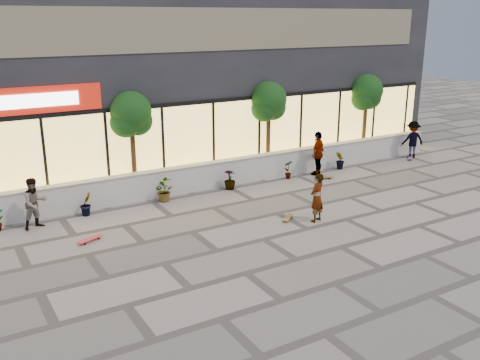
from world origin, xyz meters
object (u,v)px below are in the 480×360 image
skater_center (317,198)px  skater_left (35,203)px  skateboard_center (288,217)px  skateboard_left (90,239)px  tree_east (367,94)px  skateboard_right_near (324,177)px  skater_right_far (412,140)px  tree_mideast (269,104)px  skater_right_near (318,153)px  skateboard_right_far (410,158)px  tree_midwest (131,117)px

skater_center → skater_left: size_ratio=0.99×
skateboard_center → skateboard_left: 6.36m
skateboard_center → tree_east: bearing=-6.6°
skateboard_center → skateboard_right_near: 5.00m
skater_right_far → skateboard_center: size_ratio=2.54×
skater_center → skater_right_far: bearing=-175.6°
tree_mideast → skateboard_left: bearing=-157.9°
skater_center → skater_right_far: skater_right_far is taller
skater_left → skateboard_left: 2.39m
tree_mideast → skater_center: 6.34m
tree_mideast → skateboard_left: (-8.72, -3.54, -2.90)m
tree_mideast → skateboard_left: size_ratio=4.68×
skateboard_right_near → skater_right_near: bearing=98.3°
skater_right_far → skateboard_right_far: (-0.28, -0.22, -0.81)m
skater_center → tree_midwest: bearing=-74.3°
tree_mideast → skateboard_left: 9.85m
skater_right_near → skater_right_far: size_ratio=1.07×
skater_right_near → skateboard_right_far: bearing=147.5°
tree_mideast → skateboard_center: bearing=-116.7°
tree_midwest → tree_mideast: 6.00m
skateboard_center → skateboard_right_far: (9.58, 3.46, -0.00)m
tree_midwest → tree_east: same height
tree_midwest → skater_left: tree_midwest is taller
tree_east → skater_right_far: (1.80, -1.40, -2.11)m
tree_midwest → tree_east: (11.50, 0.00, 0.00)m
skateboard_center → skater_left: bearing=115.6°
skateboard_center → tree_midwest: bearing=85.3°
skater_left → skater_right_near: 11.48m
skater_right_near → skater_right_far: skater_right_near is taller
skater_center → skateboard_right_near: skater_center is taller
skater_left → skateboard_right_far: (16.89, -0.04, -0.76)m
skater_right_near → skateboard_right_far: skater_right_near is taller
tree_mideast → skater_center: bearing=-107.9°
tree_east → skateboard_right_near: 5.40m
skater_left → skateboard_center: skater_left is taller
tree_east → skater_left: size_ratio=2.37×
skater_right_far → skateboard_right_far: 0.88m
tree_mideast → skater_center: (-1.83, -5.67, -2.17)m
tree_east → skater_right_far: 3.10m
tree_east → skater_center: tree_east is taller
skateboard_center → skateboard_right_near: size_ratio=0.82×
tree_midwest → skateboard_left: (-2.72, -3.54, -2.90)m
tree_midwest → skateboard_center: 6.79m
tree_midwest → skater_center: 7.36m
tree_mideast → tree_east: same height
tree_midwest → skateboard_center: (3.45, -5.08, -2.91)m
skateboard_right_near → skateboard_right_far: skateboard_right_near is taller
skater_center → skater_right_far: size_ratio=0.93×
skater_left → tree_east: bearing=-11.7°
tree_midwest → skater_center: (4.17, -5.67, -2.17)m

